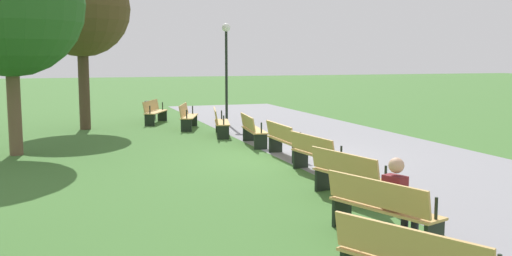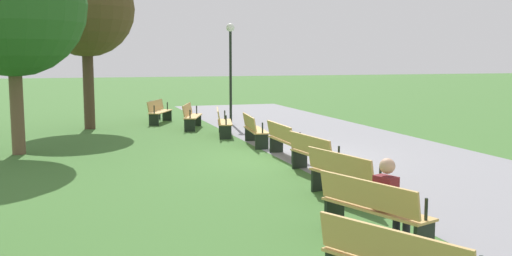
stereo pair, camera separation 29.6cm
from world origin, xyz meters
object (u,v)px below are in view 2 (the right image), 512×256
object	(u,v)px
bench_7	(373,207)
tree_0	(12,4)
person_seated	(390,197)
bench_5	(315,154)
lamp_post	(230,54)
bench_3	(254,129)
bench_4	(285,140)
tree_2	(86,9)
trash_bin	(155,110)
bench_1	(191,116)
bench_0	(159,111)
bench_6	(345,175)
bench_2	(223,121)

from	to	relation	value
bench_7	tree_0	world-z (taller)	tree_0
tree_0	person_seated	bearing A→B (deg)	30.85
bench_5	lamp_post	world-z (taller)	lamp_post
bench_3	bench_7	distance (m)	9.00
bench_4	lamp_post	xyz separation A→B (m)	(-7.70, 0.62, 2.21)
tree_2	trash_bin	distance (m)	5.43
bench_3	lamp_post	bearing A→B (deg)	178.62
bench_1	tree_2	distance (m)	5.24
person_seated	lamp_post	xyz separation A→B (m)	(-14.50, 1.56, 2.05)
bench_4	person_seated	size ratio (longest dim) A/B	1.49
bench_0	bench_1	world-z (taller)	same
lamp_post	tree_0	bearing A→B (deg)	-54.87
bench_5	trash_bin	distance (m)	12.80
bench_6	tree_2	xyz separation A→B (m)	(-12.21, -4.12, 3.76)
lamp_post	bench_1	bearing A→B (deg)	-59.80
bench_6	tree_2	size ratio (longest dim) A/B	0.31
bench_2	bench_7	xyz separation A→B (m)	(11.17, -0.63, 0.00)
bench_4	bench_6	size ratio (longest dim) A/B	0.97
bench_2	bench_5	xyz separation A→B (m)	(6.76, 0.38, 0.00)
bench_6	trash_bin	distance (m)	14.98
bench_5	bench_7	xyz separation A→B (m)	(4.41, -1.01, 0.00)
bench_1	bench_6	world-z (taller)	same
bench_6	bench_7	distance (m)	2.27
bench_3	bench_4	distance (m)	2.27
bench_6	bench_7	xyz separation A→B (m)	(2.18, -0.63, 0.00)
bench_3	trash_bin	world-z (taller)	bench_3
bench_6	trash_bin	size ratio (longest dim) A/B	2.46
bench_4	bench_6	distance (m)	4.53
bench_1	bench_3	bearing A→B (deg)	32.21
bench_2	trash_bin	xyz separation A→B (m)	(-5.91, -1.42, -0.10)
bench_4	bench_1	bearing A→B (deg)	-170.38
bench_0	tree_0	bearing A→B (deg)	-10.89
bench_4	tree_2	xyz separation A→B (m)	(-7.71, -4.62, 3.76)
bench_7	lamp_post	bearing A→B (deg)	153.67
bench_7	person_seated	distance (m)	0.28
bench_1	tree_0	size ratio (longest dim) A/B	0.31
bench_5	lamp_post	distance (m)	10.23
bench_5	bench_1	bearing A→B (deg)	179.96
person_seated	bench_3	bearing A→B (deg)	155.52
bench_5	bench_2	bearing A→B (deg)	176.75
bench_0	person_seated	size ratio (longest dim) A/B	1.51
bench_6	person_seated	bearing A→B (deg)	-23.52
bench_6	person_seated	size ratio (longest dim) A/B	1.54
bench_3	bench_6	distance (m)	6.77
bench_1	bench_5	bearing A→B (deg)	25.79
bench_1	bench_6	xyz separation A→B (m)	(11.17, 0.63, 0.00)
bench_1	bench_6	distance (m)	11.19
tree_2	lamp_post	bearing A→B (deg)	89.84
bench_4	trash_bin	xyz separation A→B (m)	(-10.41, -1.93, -0.10)
lamp_post	trash_bin	bearing A→B (deg)	-136.82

